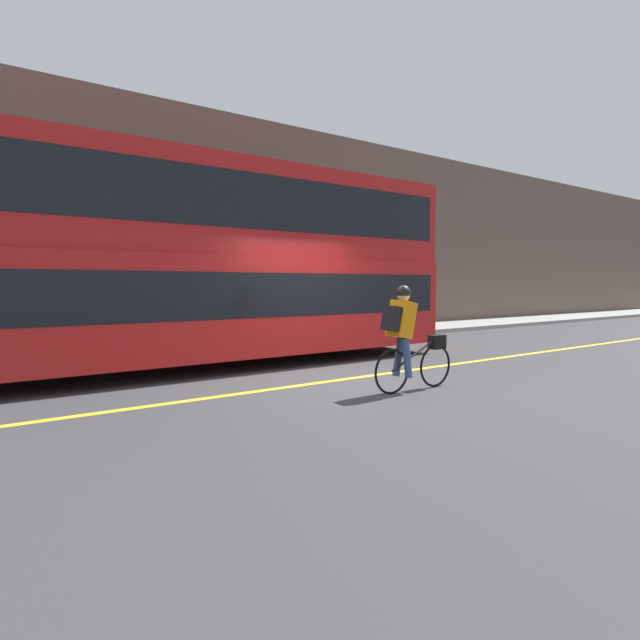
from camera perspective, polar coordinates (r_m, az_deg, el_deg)
name	(u,v)px	position (r m, az deg, el deg)	size (l,w,h in m)	color
ground_plane	(343,380)	(8.51, 2.70, -6.89)	(80.00, 80.00, 0.00)	#38383A
road_center_line	(342,380)	(8.54, 2.52, -6.82)	(50.00, 0.14, 0.01)	yellow
sidewalk_curb	(209,343)	(13.57, -12.61, -2.59)	(60.00, 2.51, 0.13)	gray
building_facade	(188,225)	(14.88, -14.90, 10.49)	(60.00, 0.30, 6.63)	brown
bus	(216,258)	(10.09, -11.76, 7.01)	(9.86, 2.51, 3.91)	black
cyclist_on_bike	(407,335)	(7.59, 9.89, -1.66)	(1.60, 0.32, 1.61)	black
trash_bin	(411,314)	(17.59, 10.35, 0.65)	(0.59, 0.59, 0.91)	#194C23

